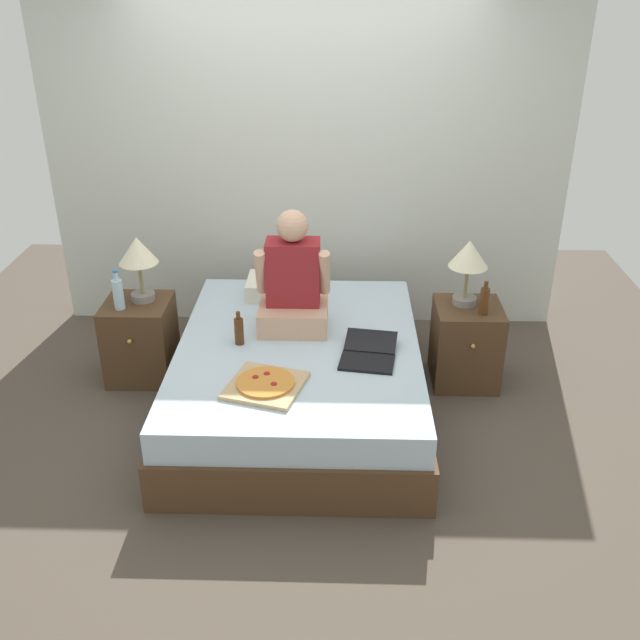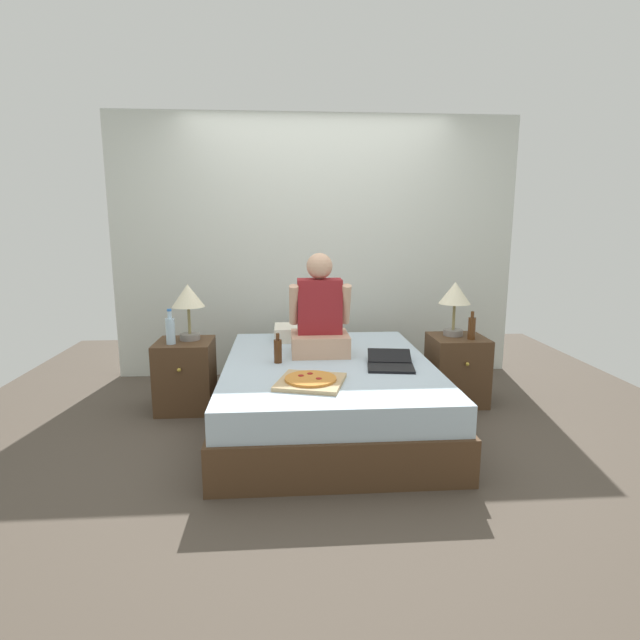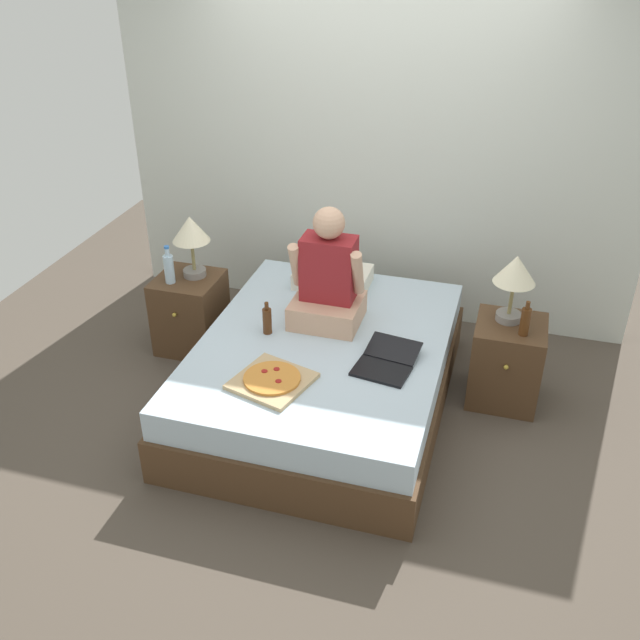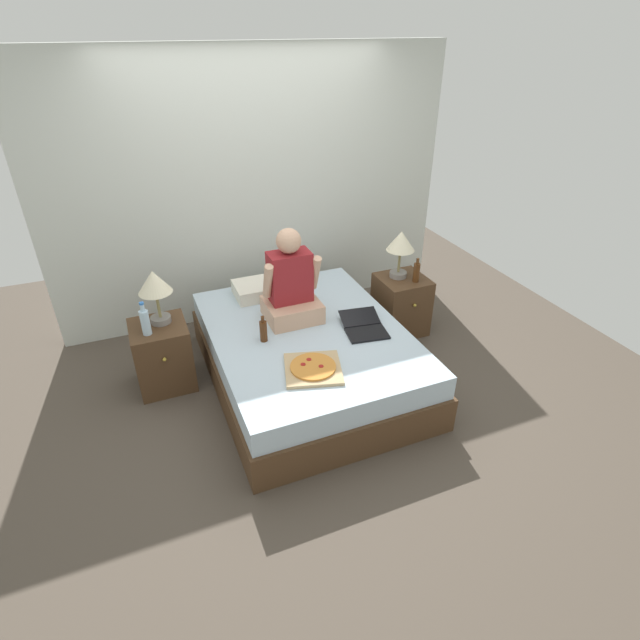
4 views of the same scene
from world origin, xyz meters
name	(u,v)px [view 1 (image 1 of 4)]	position (x,y,z in m)	size (l,w,h in m)	color
ground_plane	(300,408)	(0.00, 0.00, 0.00)	(5.88, 5.88, 0.00)	#4C4238
wall_back	(307,166)	(0.00, 1.37, 1.25)	(3.88, 0.12, 2.50)	silver
bed	(299,377)	(0.00, 0.00, 0.24)	(1.55, 2.03, 0.49)	#4C331E
nightstand_left	(141,340)	(-1.12, 0.40, 0.28)	(0.44, 0.47, 0.56)	#4C331E
lamp_on_left_nightstand	(138,255)	(-1.08, 0.45, 0.89)	(0.26, 0.26, 0.45)	gray
water_bottle	(118,293)	(-1.20, 0.31, 0.68)	(0.07, 0.07, 0.28)	silver
nightstand_right	(466,344)	(1.12, 0.40, 0.28)	(0.44, 0.47, 0.56)	#4C331E
lamp_on_right_nightstand	(469,258)	(1.09, 0.45, 0.89)	(0.26, 0.26, 0.45)	gray
beer_bottle	(484,300)	(1.19, 0.30, 0.66)	(0.06, 0.06, 0.23)	#512D14
pillow	(284,286)	(-0.14, 0.73, 0.55)	(0.52, 0.34, 0.12)	silver
person_seated	(293,285)	(-0.04, 0.25, 0.77)	(0.47, 0.40, 0.78)	tan
laptop	(368,355)	(0.43, -0.17, 0.51)	(0.37, 0.46, 0.07)	black
pizza_box	(266,384)	(-0.16, -0.52, 0.50)	(0.49, 0.49, 0.05)	tan
beer_bottle_on_bed	(239,331)	(-0.37, -0.01, 0.58)	(0.06, 0.06, 0.22)	#4C2811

